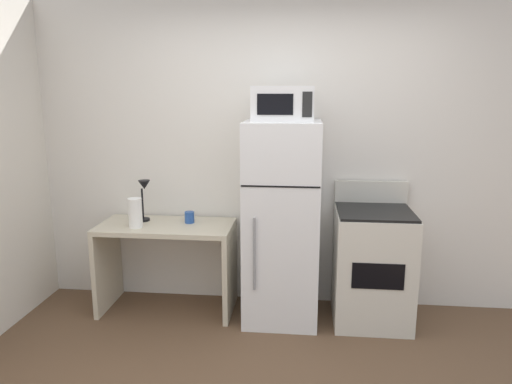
{
  "coord_description": "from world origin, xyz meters",
  "views": [
    {
      "loc": [
        0.13,
        -2.32,
        1.83
      ],
      "look_at": [
        -0.22,
        1.1,
        1.1
      ],
      "focal_mm": 33.2,
      "sensor_mm": 36.0,
      "label": 1
    }
  ],
  "objects_px": {
    "paper_towel_roll": "(135,213)",
    "microwave": "(283,104)",
    "desk_lamp": "(144,193)",
    "refrigerator": "(282,222)",
    "oven_range": "(372,265)",
    "coffee_mug": "(190,217)",
    "desk": "(167,251)"
  },
  "relations": [
    {
      "from": "paper_towel_roll",
      "to": "microwave",
      "type": "relative_size",
      "value": 0.52
    },
    {
      "from": "desk_lamp",
      "to": "refrigerator",
      "type": "relative_size",
      "value": 0.22
    },
    {
      "from": "refrigerator",
      "to": "oven_range",
      "type": "distance_m",
      "value": 0.8
    },
    {
      "from": "coffee_mug",
      "to": "paper_towel_roll",
      "type": "bearing_deg",
      "value": -156.28
    },
    {
      "from": "coffee_mug",
      "to": "oven_range",
      "type": "distance_m",
      "value": 1.54
    },
    {
      "from": "desk",
      "to": "refrigerator",
      "type": "relative_size",
      "value": 0.69
    },
    {
      "from": "paper_towel_roll",
      "to": "coffee_mug",
      "type": "relative_size",
      "value": 2.53
    },
    {
      "from": "desk_lamp",
      "to": "microwave",
      "type": "relative_size",
      "value": 0.77
    },
    {
      "from": "paper_towel_roll",
      "to": "microwave",
      "type": "xyz_separation_m",
      "value": [
        1.18,
        0.06,
        0.87
      ]
    },
    {
      "from": "desk_lamp",
      "to": "paper_towel_roll",
      "type": "distance_m",
      "value": 0.22
    },
    {
      "from": "refrigerator",
      "to": "oven_range",
      "type": "xyz_separation_m",
      "value": [
        0.73,
        0.01,
        -0.34
      ]
    },
    {
      "from": "microwave",
      "to": "oven_range",
      "type": "relative_size",
      "value": 0.42
    },
    {
      "from": "desk",
      "to": "desk_lamp",
      "type": "relative_size",
      "value": 3.13
    },
    {
      "from": "desk",
      "to": "paper_towel_roll",
      "type": "xyz_separation_m",
      "value": [
        -0.22,
        -0.11,
        0.35
      ]
    },
    {
      "from": "desk",
      "to": "paper_towel_roll",
      "type": "bearing_deg",
      "value": -152.95
    },
    {
      "from": "paper_towel_roll",
      "to": "refrigerator",
      "type": "bearing_deg",
      "value": 3.74
    },
    {
      "from": "desk",
      "to": "microwave",
      "type": "bearing_deg",
      "value": -3.23
    },
    {
      "from": "desk_lamp",
      "to": "desk",
      "type": "bearing_deg",
      "value": -20.93
    },
    {
      "from": "desk",
      "to": "desk_lamp",
      "type": "bearing_deg",
      "value": 159.07
    },
    {
      "from": "refrigerator",
      "to": "paper_towel_roll",
      "type": "bearing_deg",
      "value": -176.26
    },
    {
      "from": "paper_towel_roll",
      "to": "oven_range",
      "type": "distance_m",
      "value": 1.95
    },
    {
      "from": "desk_lamp",
      "to": "paper_towel_roll",
      "type": "bearing_deg",
      "value": -94.16
    },
    {
      "from": "paper_towel_roll",
      "to": "oven_range",
      "type": "height_order",
      "value": "oven_range"
    },
    {
      "from": "desk",
      "to": "desk_lamp",
      "type": "xyz_separation_m",
      "value": [
        -0.2,
        0.08,
        0.47
      ]
    },
    {
      "from": "desk",
      "to": "microwave",
      "type": "distance_m",
      "value": 1.55
    },
    {
      "from": "paper_towel_roll",
      "to": "microwave",
      "type": "distance_m",
      "value": 1.46
    },
    {
      "from": "coffee_mug",
      "to": "refrigerator",
      "type": "distance_m",
      "value": 0.78
    },
    {
      "from": "desk_lamp",
      "to": "coffee_mug",
      "type": "height_order",
      "value": "desk_lamp"
    },
    {
      "from": "coffee_mug",
      "to": "refrigerator",
      "type": "relative_size",
      "value": 0.06
    },
    {
      "from": "desk",
      "to": "microwave",
      "type": "xyz_separation_m",
      "value": [
        0.96,
        -0.05,
        1.22
      ]
    },
    {
      "from": "refrigerator",
      "to": "oven_range",
      "type": "relative_size",
      "value": 1.46
    },
    {
      "from": "desk_lamp",
      "to": "coffee_mug",
      "type": "bearing_deg",
      "value": -1.66
    }
  ]
}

